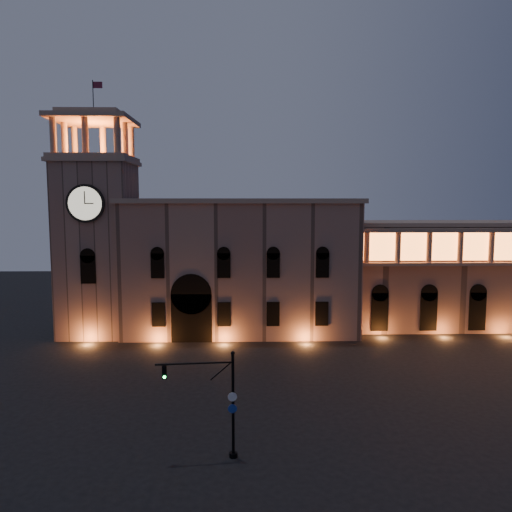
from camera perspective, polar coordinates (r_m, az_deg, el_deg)
name	(u,v)px	position (r m, az deg, el deg)	size (l,w,h in m)	color
ground	(261,391)	(47.27, 0.59, -15.13)	(160.00, 160.00, 0.00)	black
government_building	(240,265)	(66.47, -1.83, -1.07)	(30.80, 12.80, 17.60)	#8A675A
clock_tower	(98,238)	(67.85, -17.61, 1.96)	(9.80, 9.80, 32.40)	#8A675A
colonnade_wing	(485,273)	(76.38, 24.70, -1.77)	(40.60, 11.50, 14.50)	#846155
traffic_light	(220,403)	(34.75, -4.19, -16.36)	(5.37, 0.88, 7.38)	black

